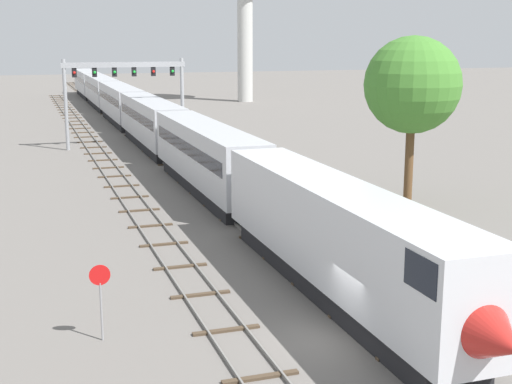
# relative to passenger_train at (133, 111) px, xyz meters

# --- Properties ---
(ground_plane) EXTENTS (400.00, 400.00, 0.00)m
(ground_plane) POSITION_rel_passenger_train_xyz_m (-2.00, -59.47, -2.61)
(ground_plane) COLOR slate
(track_main) EXTENTS (2.60, 200.00, 0.16)m
(track_main) POSITION_rel_passenger_train_xyz_m (0.00, 0.53, -2.54)
(track_main) COLOR slate
(track_main) RESTS_ON ground
(track_near) EXTENTS (2.60, 160.00, 0.16)m
(track_near) POSITION_rel_passenger_train_xyz_m (-5.50, -19.47, -2.54)
(track_near) COLOR slate
(track_near) RESTS_ON ground
(passenger_train) EXTENTS (3.04, 131.36, 4.80)m
(passenger_train) POSITION_rel_passenger_train_xyz_m (0.00, 0.00, 0.00)
(passenger_train) COLOR silver
(passenger_train) RESTS_ON ground
(signal_gantry) EXTENTS (12.10, 0.49, 8.78)m
(signal_gantry) POSITION_rel_passenger_train_xyz_m (-2.25, -10.16, 3.84)
(signal_gantry) COLOR #999BA0
(signal_gantry) RESTS_ON ground
(stop_sign) EXTENTS (0.76, 0.08, 2.88)m
(stop_sign) POSITION_rel_passenger_train_xyz_m (-10.00, -56.81, -0.74)
(stop_sign) COLOR gray
(stop_sign) RESTS_ON ground
(trackside_tree_left) EXTENTS (6.25, 6.25, 10.95)m
(trackside_tree_left) POSITION_rel_passenger_train_xyz_m (11.73, -41.01, 5.18)
(trackside_tree_left) COLOR brown
(trackside_tree_left) RESTS_ON ground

